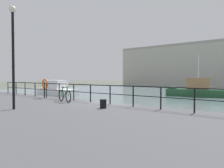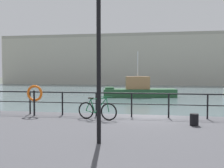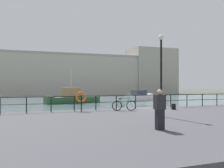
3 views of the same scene
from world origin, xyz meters
name	(u,v)px [view 1 (image 1 of 3)]	position (x,y,z in m)	size (l,w,h in m)	color
ground_plane	(108,120)	(0.00, 0.00, 0.00)	(240.00, 240.00, 0.00)	#4C5147
moored_small_launch	(57,90)	(-17.00, 8.21, 0.87)	(5.64, 4.20, 2.18)	white
moored_red_daysailer	(199,90)	(-2.01, 20.36, 0.85)	(9.02, 3.82, 5.55)	#23512D
quay_railing	(91,90)	(-0.75, -0.75, 1.83)	(22.49, 0.07, 1.08)	black
parked_bicycle	(65,95)	(-2.10, -1.67, 1.48)	(1.74, 0.45, 0.98)	black
mooring_bollard	(103,104)	(1.73, -2.23, 1.31)	(0.32, 0.32, 0.44)	black
life_ring_stand	(45,85)	(-5.13, -1.13, 2.06)	(0.75, 0.16, 1.40)	black
quay_lamp_post	(13,44)	(-1.21, -5.29, 4.18)	(0.32, 0.32, 4.86)	black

